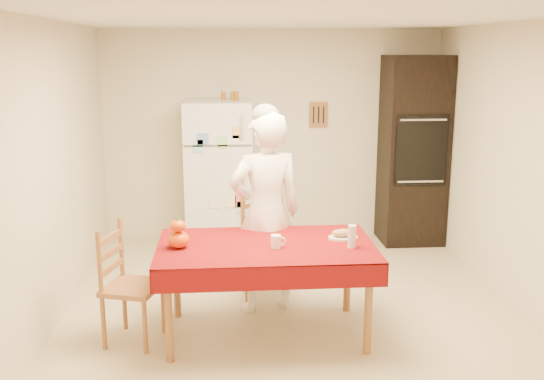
{
  "coord_description": "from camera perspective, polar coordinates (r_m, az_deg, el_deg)",
  "views": [
    {
      "loc": [
        -0.58,
        -4.95,
        2.25
      ],
      "look_at": [
        -0.17,
        0.2,
        1.06
      ],
      "focal_mm": 40.0,
      "sensor_mm": 36.0,
      "label": 1
    }
  ],
  "objects": [
    {
      "name": "bread_loaf",
      "position": [
        4.93,
        6.71,
        -4.02
      ],
      "size": [
        0.18,
        0.1,
        0.06
      ],
      "primitive_type": "ellipsoid",
      "color": "#AA8753",
      "rests_on": "bread_plate"
    },
    {
      "name": "dining_table",
      "position": [
        4.8,
        -0.57,
        -5.93
      ],
      "size": [
        1.7,
        1.0,
        0.76
      ],
      "color": "brown",
      "rests_on": "floor"
    },
    {
      "name": "wine_glass",
      "position": [
        4.72,
        7.54,
        -4.35
      ],
      "size": [
        0.07,
        0.07,
        0.18
      ],
      "primitive_type": "cylinder",
      "color": "silver",
      "rests_on": "dining_table"
    },
    {
      "name": "chair_left",
      "position": [
        4.9,
        -13.69,
        -8.2
      ],
      "size": [
        0.5,
        0.52,
        0.95
      ],
      "rotation": [
        0.0,
        0.0,
        1.28
      ],
      "color": "brown",
      "rests_on": "floor"
    },
    {
      "name": "coffee_mug",
      "position": [
        4.68,
        0.38,
        -4.87
      ],
      "size": [
        0.08,
        0.08,
        0.1
      ],
      "primitive_type": "cylinder",
      "color": "white",
      "rests_on": "dining_table"
    },
    {
      "name": "spice_jar_right",
      "position": [
        6.9,
        -3.38,
        8.83
      ],
      "size": [
        0.05,
        0.05,
        0.1
      ],
      "primitive_type": "cylinder",
      "color": "#94551B",
      "rests_on": "refrigerator"
    },
    {
      "name": "chair_far",
      "position": [
        5.63,
        -0.81,
        -5.01
      ],
      "size": [
        0.45,
        0.43,
        0.95
      ],
      "rotation": [
        0.0,
        0.0,
        0.07
      ],
      "color": "brown",
      "rests_on": "floor"
    },
    {
      "name": "pumpkin_upper",
      "position": [
        4.7,
        -8.86,
        -3.36
      ],
      "size": [
        0.12,
        0.12,
        0.09
      ],
      "primitive_type": "ellipsoid",
      "color": "#E53C05",
      "rests_on": "pumpkin_lower"
    },
    {
      "name": "pumpkin_lower",
      "position": [
        4.73,
        -8.81,
        -4.64
      ],
      "size": [
        0.17,
        0.17,
        0.13
      ],
      "primitive_type": "ellipsoid",
      "color": "#DE4A05",
      "rests_on": "dining_table"
    },
    {
      "name": "refrigerator",
      "position": [
        6.97,
        -5.05,
        1.37
      ],
      "size": [
        0.75,
        0.74,
        1.7
      ],
      "color": "white",
      "rests_on": "floor"
    },
    {
      "name": "spice_jar_left",
      "position": [
        6.9,
        -4.6,
        8.81
      ],
      "size": [
        0.05,
        0.05,
        0.1
      ],
      "primitive_type": "cylinder",
      "color": "#96531B",
      "rests_on": "refrigerator"
    },
    {
      "name": "oven_cabinet",
      "position": [
        7.31,
        13.11,
        3.62
      ],
      "size": [
        0.7,
        0.62,
        2.2
      ],
      "color": "black",
      "rests_on": "floor"
    },
    {
      "name": "bread_plate",
      "position": [
        4.95,
        6.7,
        -4.47
      ],
      "size": [
        0.24,
        0.24,
        0.02
      ],
      "primitive_type": "cylinder",
      "color": "white",
      "rests_on": "dining_table"
    },
    {
      "name": "floor",
      "position": [
        5.47,
        1.97,
        -11.3
      ],
      "size": [
        4.5,
        4.5,
        0.0
      ],
      "primitive_type": "plane",
      "color": "#C5B08E",
      "rests_on": "ground"
    },
    {
      "name": "room_shell",
      "position": [
        5.02,
        2.11,
        5.83
      ],
      "size": [
        4.02,
        4.52,
        2.51
      ],
      "color": "beige",
      "rests_on": "ground"
    },
    {
      "name": "seated_woman",
      "position": [
        5.21,
        -0.6,
        -2.21
      ],
      "size": [
        0.72,
        0.55,
        1.76
      ],
      "primitive_type": "imported",
      "rotation": [
        0.0,
        0.0,
        3.37
      ],
      "color": "white",
      "rests_on": "floor"
    },
    {
      "name": "spice_jar_mid",
      "position": [
        6.9,
        -3.76,
        8.82
      ],
      "size": [
        0.05,
        0.05,
        0.1
      ],
      "primitive_type": "cylinder",
      "color": "#8F5E1A",
      "rests_on": "refrigerator"
    }
  ]
}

